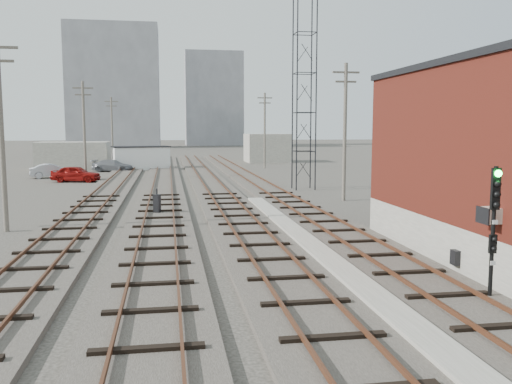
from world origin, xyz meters
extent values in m
plane|color=#282621|center=(0.00, 60.00, 0.00)|extent=(320.00, 320.00, 0.00)
cube|color=#332D28|center=(2.50, 39.00, 0.10)|extent=(3.20, 90.00, 0.20)
cube|color=#4C2816|center=(1.78, 39.00, 0.33)|extent=(0.07, 90.00, 0.12)
cube|color=#4C2816|center=(3.22, 39.00, 0.33)|extent=(0.07, 90.00, 0.12)
cube|color=#332D28|center=(-1.50, 39.00, 0.10)|extent=(3.20, 90.00, 0.20)
cube|color=#4C2816|center=(-2.22, 39.00, 0.33)|extent=(0.07, 90.00, 0.12)
cube|color=#4C2816|center=(-0.78, 39.00, 0.33)|extent=(0.07, 90.00, 0.12)
cube|color=#332D28|center=(-5.50, 39.00, 0.10)|extent=(3.20, 90.00, 0.20)
cube|color=#4C2816|center=(-6.22, 39.00, 0.33)|extent=(0.07, 90.00, 0.12)
cube|color=#4C2816|center=(-4.78, 39.00, 0.33)|extent=(0.07, 90.00, 0.12)
cube|color=#332D28|center=(-9.50, 39.00, 0.10)|extent=(3.20, 90.00, 0.20)
cube|color=#4C2816|center=(-10.22, 39.00, 0.33)|extent=(0.07, 90.00, 0.12)
cube|color=#4C2816|center=(-8.78, 39.00, 0.33)|extent=(0.07, 90.00, 0.12)
cube|color=gray|center=(0.50, 14.00, 0.13)|extent=(0.90, 28.00, 0.26)
cube|color=gray|center=(7.50, 12.00, 0.75)|extent=(6.00, 12.00, 1.50)
cube|color=#4F1712|center=(7.50, 12.00, 4.25)|extent=(6.00, 12.00, 5.50)
cube|color=beige|center=(4.28, 8.00, 2.25)|extent=(0.45, 0.62, 0.45)
cube|color=black|center=(4.40, 10.00, 0.50)|extent=(0.20, 0.35, 0.50)
cylinder|color=black|center=(4.75, 34.25, 7.50)|extent=(0.10, 0.10, 15.00)
cylinder|color=black|center=(6.25, 34.25, 7.50)|extent=(0.10, 0.10, 15.00)
cylinder|color=black|center=(4.75, 35.75, 7.50)|extent=(0.10, 0.10, 15.00)
cylinder|color=black|center=(6.25, 35.75, 7.50)|extent=(0.10, 0.10, 15.00)
cylinder|color=#595147|center=(-12.50, 20.00, 4.50)|extent=(0.24, 0.24, 9.00)
cylinder|color=#595147|center=(-12.50, 45.00, 4.50)|extent=(0.24, 0.24, 9.00)
cube|color=#595147|center=(-12.50, 45.00, 8.40)|extent=(1.80, 0.12, 0.12)
cube|color=#595147|center=(-12.50, 45.00, 7.80)|extent=(1.40, 0.12, 0.12)
cylinder|color=#595147|center=(-12.50, 70.00, 4.50)|extent=(0.24, 0.24, 9.00)
cube|color=#595147|center=(-12.50, 70.00, 8.40)|extent=(1.80, 0.12, 0.12)
cube|color=#595147|center=(-12.50, 70.00, 7.80)|extent=(1.40, 0.12, 0.12)
cylinder|color=#595147|center=(6.50, 28.00, 4.50)|extent=(0.24, 0.24, 9.00)
cube|color=#595147|center=(6.50, 28.00, 8.40)|extent=(1.80, 0.12, 0.12)
cube|color=#595147|center=(6.50, 28.00, 7.80)|extent=(1.40, 0.12, 0.12)
cylinder|color=#595147|center=(6.50, 58.00, 4.50)|extent=(0.24, 0.24, 9.00)
cube|color=#595147|center=(6.50, 58.00, 8.40)|extent=(1.80, 0.12, 0.12)
cube|color=#595147|center=(6.50, 58.00, 7.80)|extent=(1.40, 0.12, 0.12)
cube|color=gray|center=(-18.00, 135.00, 15.00)|extent=(22.00, 14.00, 30.00)
cube|color=gray|center=(8.00, 150.00, 13.00)|extent=(16.00, 12.00, 26.00)
cube|color=gray|center=(-16.00, 60.00, 1.60)|extent=(8.00, 5.00, 3.20)
cube|color=gray|center=(9.00, 70.00, 2.00)|extent=(6.00, 6.00, 4.00)
cube|color=gray|center=(3.70, 6.90, 0.05)|extent=(0.40, 0.40, 0.10)
cylinder|color=black|center=(3.70, 6.90, 1.89)|extent=(0.11, 0.11, 3.78)
cube|color=black|center=(3.70, 6.88, 3.16)|extent=(0.25, 0.10, 1.13)
sphere|color=#0CE533|center=(3.70, 6.79, 3.59)|extent=(0.19, 0.19, 0.19)
sphere|color=black|center=(3.70, 6.79, 3.30)|extent=(0.19, 0.19, 0.19)
sphere|color=black|center=(3.70, 6.79, 3.02)|extent=(0.19, 0.19, 0.19)
sphere|color=black|center=(3.70, 6.79, 2.74)|extent=(0.19, 0.19, 0.19)
cube|color=black|center=(3.70, 6.88, 1.65)|extent=(0.21, 0.09, 0.52)
cube|color=white|center=(3.70, 6.82, 2.27)|extent=(0.15, 0.02, 0.11)
cube|color=white|center=(3.70, 6.82, 1.13)|extent=(0.15, 0.02, 0.11)
cube|color=black|center=(-5.65, 23.47, 0.65)|extent=(0.43, 0.43, 1.09)
cylinder|color=black|center=(-5.65, 23.47, 1.36)|extent=(0.09, 0.09, 0.33)
cube|color=white|center=(-8.13, 57.97, 1.31)|extent=(6.71, 3.91, 2.62)
cube|color=black|center=(-8.13, 57.97, 2.68)|extent=(6.96, 4.16, 0.13)
imported|color=maroon|center=(-13.21, 43.97, 0.73)|extent=(4.54, 2.53, 1.46)
imported|color=#A6A7AE|center=(-16.17, 48.56, 0.68)|extent=(4.37, 2.46, 1.36)
imported|color=slate|center=(-11.10, 55.41, 0.67)|extent=(4.92, 3.02, 1.33)
camera|label=1|loc=(-4.99, -6.38, 4.78)|focal=38.00mm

